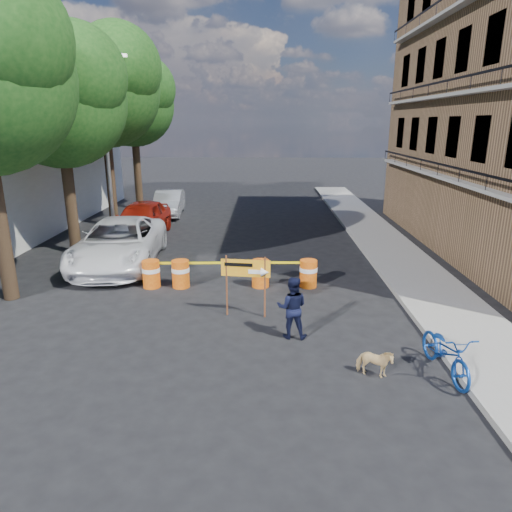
{
  "coord_description": "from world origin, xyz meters",
  "views": [
    {
      "loc": [
        0.94,
        -10.91,
        5.19
      ],
      "look_at": [
        0.69,
        2.3,
        1.3
      ],
      "focal_mm": 32.0,
      "sensor_mm": 36.0,
      "label": 1
    }
  ],
  "objects_px": {
    "barrel_far_left": "(151,273)",
    "barrel_mid_left": "(181,273)",
    "detour_sign": "(252,273)",
    "sedan_red": "(141,219)",
    "bicycle": "(449,332)",
    "suv_white": "(119,243)",
    "pedestrian": "(292,307)",
    "barrel_far_right": "(308,273)",
    "sedan_silver": "(169,203)",
    "barrel_mid_right": "(260,273)",
    "dog": "(374,363)"
  },
  "relations": [
    {
      "from": "bicycle",
      "to": "dog",
      "type": "height_order",
      "value": "bicycle"
    },
    {
      "from": "barrel_far_left",
      "to": "barrel_mid_right",
      "type": "bearing_deg",
      "value": 2.04
    },
    {
      "from": "barrel_far_right",
      "to": "bicycle",
      "type": "xyz_separation_m",
      "value": [
        2.42,
        -5.35,
        0.52
      ]
    },
    {
      "from": "barrel_mid_left",
      "to": "barrel_mid_right",
      "type": "relative_size",
      "value": 1.0
    },
    {
      "from": "pedestrian",
      "to": "dog",
      "type": "relative_size",
      "value": 2.06
    },
    {
      "from": "detour_sign",
      "to": "sedan_silver",
      "type": "height_order",
      "value": "detour_sign"
    },
    {
      "from": "pedestrian",
      "to": "bicycle",
      "type": "xyz_separation_m",
      "value": [
        3.17,
        -1.7,
        0.2
      ]
    },
    {
      "from": "suv_white",
      "to": "detour_sign",
      "type": "bearing_deg",
      "value": -46.66
    },
    {
      "from": "bicycle",
      "to": "barrel_mid_right",
      "type": "bearing_deg",
      "value": 119.56
    },
    {
      "from": "barrel_mid_left",
      "to": "detour_sign",
      "type": "distance_m",
      "value": 3.4
    },
    {
      "from": "barrel_far_right",
      "to": "sedan_silver",
      "type": "xyz_separation_m",
      "value": [
        -6.96,
        11.87,
        0.23
      ]
    },
    {
      "from": "barrel_far_left",
      "to": "detour_sign",
      "type": "relative_size",
      "value": 0.52
    },
    {
      "from": "dog",
      "to": "sedan_red",
      "type": "height_order",
      "value": "sedan_red"
    },
    {
      "from": "detour_sign",
      "to": "pedestrian",
      "type": "distance_m",
      "value": 1.68
    },
    {
      "from": "barrel_far_right",
      "to": "dog",
      "type": "xyz_separation_m",
      "value": [
        0.89,
        -5.49,
        -0.15
      ]
    },
    {
      "from": "barrel_far_right",
      "to": "dog",
      "type": "relative_size",
      "value": 1.17
    },
    {
      "from": "detour_sign",
      "to": "sedan_red",
      "type": "height_order",
      "value": "detour_sign"
    },
    {
      "from": "detour_sign",
      "to": "suv_white",
      "type": "distance_m",
      "value": 6.92
    },
    {
      "from": "sedan_red",
      "to": "barrel_mid_left",
      "type": "bearing_deg",
      "value": -63.32
    },
    {
      "from": "suv_white",
      "to": "pedestrian",
      "type": "bearing_deg",
      "value": -48.09
    },
    {
      "from": "sedan_silver",
      "to": "dog",
      "type": "bearing_deg",
      "value": -69.78
    },
    {
      "from": "barrel_far_left",
      "to": "barrel_mid_left",
      "type": "relative_size",
      "value": 1.0
    },
    {
      "from": "barrel_mid_left",
      "to": "barrel_far_right",
      "type": "relative_size",
      "value": 1.0
    },
    {
      "from": "barrel_far_left",
      "to": "bicycle",
      "type": "xyz_separation_m",
      "value": [
        7.53,
        -5.21,
        0.52
      ]
    },
    {
      "from": "dog",
      "to": "sedan_silver",
      "type": "relative_size",
      "value": 0.18
    },
    {
      "from": "detour_sign",
      "to": "pedestrian",
      "type": "xyz_separation_m",
      "value": [
        1.03,
        -1.24,
        -0.47
      ]
    },
    {
      "from": "barrel_far_left",
      "to": "bicycle",
      "type": "bearing_deg",
      "value": -34.69
    },
    {
      "from": "barrel_far_left",
      "to": "suv_white",
      "type": "height_order",
      "value": "suv_white"
    },
    {
      "from": "pedestrian",
      "to": "sedan_red",
      "type": "distance_m",
      "value": 12.14
    },
    {
      "from": "barrel_far_left",
      "to": "barrel_far_right",
      "type": "relative_size",
      "value": 1.0
    },
    {
      "from": "suv_white",
      "to": "sedan_red",
      "type": "relative_size",
      "value": 1.25
    },
    {
      "from": "barrel_mid_left",
      "to": "bicycle",
      "type": "distance_m",
      "value": 8.42
    },
    {
      "from": "barrel_mid_right",
      "to": "sedan_silver",
      "type": "relative_size",
      "value": 0.21
    },
    {
      "from": "suv_white",
      "to": "sedan_red",
      "type": "bearing_deg",
      "value": 89.98
    },
    {
      "from": "barrel_far_right",
      "to": "dog",
      "type": "height_order",
      "value": "barrel_far_right"
    },
    {
      "from": "barrel_mid_left",
      "to": "barrel_far_right",
      "type": "distance_m",
      "value": 4.15
    },
    {
      "from": "detour_sign",
      "to": "sedan_silver",
      "type": "distance_m",
      "value": 15.21
    },
    {
      "from": "barrel_far_right",
      "to": "sedan_silver",
      "type": "relative_size",
      "value": 0.21
    },
    {
      "from": "barrel_mid_left",
      "to": "suv_white",
      "type": "distance_m",
      "value": 3.62
    },
    {
      "from": "barrel_far_left",
      "to": "suv_white",
      "type": "xyz_separation_m",
      "value": [
        -1.76,
        2.39,
        0.38
      ]
    },
    {
      "from": "dog",
      "to": "detour_sign",
      "type": "bearing_deg",
      "value": 60.2
    },
    {
      "from": "barrel_far_right",
      "to": "bicycle",
      "type": "bearing_deg",
      "value": -65.67
    },
    {
      "from": "pedestrian",
      "to": "bicycle",
      "type": "relative_size",
      "value": 0.8
    },
    {
      "from": "barrel_mid_left",
      "to": "dog",
      "type": "bearing_deg",
      "value": -46.85
    },
    {
      "from": "barrel_mid_right",
      "to": "sedan_red",
      "type": "relative_size",
      "value": 0.18
    },
    {
      "from": "sedan_red",
      "to": "sedan_silver",
      "type": "relative_size",
      "value": 1.15
    },
    {
      "from": "sedan_red",
      "to": "suv_white",
      "type": "bearing_deg",
      "value": -83.4
    },
    {
      "from": "sedan_silver",
      "to": "barrel_mid_left",
      "type": "bearing_deg",
      "value": -80.93
    },
    {
      "from": "barrel_far_right",
      "to": "suv_white",
      "type": "bearing_deg",
      "value": 161.81
    },
    {
      "from": "barrel_far_left",
      "to": "suv_white",
      "type": "distance_m",
      "value": 3.0
    }
  ]
}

